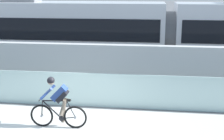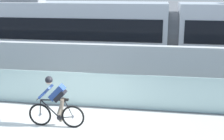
{
  "view_description": "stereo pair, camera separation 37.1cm",
  "coord_description": "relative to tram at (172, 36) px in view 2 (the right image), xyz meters",
  "views": [
    {
      "loc": [
        2.4,
        -8.59,
        4.17
      ],
      "look_at": [
        1.04,
        2.35,
        1.25
      ],
      "focal_mm": 50.31,
      "sensor_mm": 36.0,
      "label": 1
    },
    {
      "loc": [
        2.77,
        -8.54,
        4.17
      ],
      "look_at": [
        1.04,
        2.35,
        1.25
      ],
      "focal_mm": 50.31,
      "sensor_mm": 36.0,
      "label": 2
    }
  ],
  "objects": [
    {
      "name": "tram_rail_far",
      "position": [
        -3.28,
        0.72,
        -1.89
      ],
      "size": [
        32.0,
        0.08,
        0.01
      ],
      "primitive_type": "cube",
      "color": "#595654",
      "rests_on": "ground"
    },
    {
      "name": "ground_plane",
      "position": [
        -3.28,
        -6.85,
        -1.89
      ],
      "size": [
        200.0,
        200.0,
        0.0
      ],
      "primitive_type": "plane",
      "color": "slate"
    },
    {
      "name": "glass_parapet",
      "position": [
        -3.28,
        -5.0,
        -1.27
      ],
      "size": [
        32.0,
        0.05,
        1.24
      ],
      "primitive_type": "cube",
      "color": "silver",
      "rests_on": "ground"
    },
    {
      "name": "cyclist_on_bike",
      "position": [
        -3.58,
        -6.85,
        -1.11
      ],
      "size": [
        1.77,
        0.58,
        1.61
      ],
      "color": "black",
      "rests_on": "ground"
    },
    {
      "name": "bike_path_deck",
      "position": [
        -3.28,
        -6.85,
        -1.89
      ],
      "size": [
        32.0,
        3.2,
        0.01
      ],
      "primitive_type": "cube",
      "color": "silver",
      "rests_on": "ground"
    },
    {
      "name": "concrete_barrier_wall",
      "position": [
        -3.28,
        -3.2,
        -0.92
      ],
      "size": [
        32.0,
        0.36,
        1.95
      ],
      "primitive_type": "cube",
      "color": "silver",
      "rests_on": "ground"
    },
    {
      "name": "tram",
      "position": [
        0.0,
        0.0,
        0.0
      ],
      "size": [
        22.56,
        2.54,
        3.81
      ],
      "color": "silver",
      "rests_on": "ground"
    },
    {
      "name": "tram_rail_near",
      "position": [
        -3.28,
        -0.72,
        -1.89
      ],
      "size": [
        32.0,
        0.08,
        0.01
      ],
      "primitive_type": "cube",
      "color": "#595654",
      "rests_on": "ground"
    }
  ]
}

